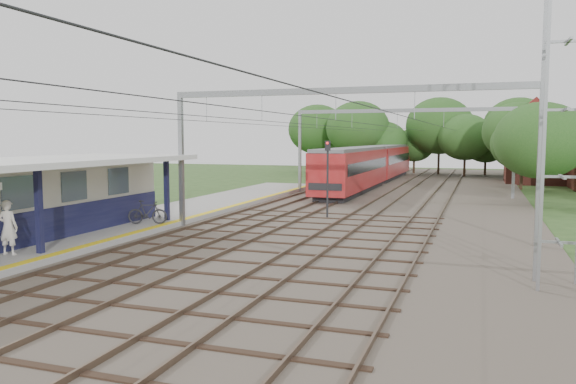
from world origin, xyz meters
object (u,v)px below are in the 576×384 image
at_px(bicycle, 147,212).
at_px(train, 373,164).
at_px(person, 8,227).
at_px(signal_post, 328,169).

height_order(bicycle, train, train).
xyz_separation_m(bicycle, train, (5.60, 31.13, 1.16)).
bearing_deg(person, bicycle, -103.27).
distance_m(person, bicycle, 8.12).
bearing_deg(person, train, -107.47).
xyz_separation_m(train, signal_post, (1.85, -24.11, 0.77)).
height_order(bicycle, signal_post, signal_post).
bearing_deg(signal_post, person, -125.65).
height_order(person, signal_post, signal_post).
height_order(person, bicycle, person).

